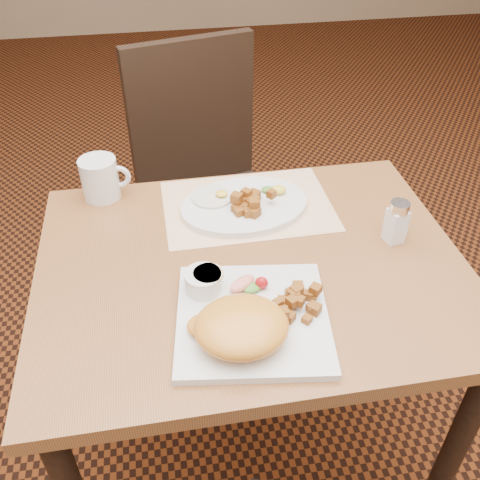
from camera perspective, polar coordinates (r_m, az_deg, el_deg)
name	(u,v)px	position (r m, az deg, el deg)	size (l,w,h in m)	color
ground	(248,450)	(1.72, 0.89, -21.52)	(8.00, 8.00, 0.00)	black
table	(251,298)	(1.21, 1.19, -6.23)	(0.90, 0.70, 0.75)	#955A2E
chair_far	(207,180)	(1.78, -3.58, 6.37)	(0.51, 0.52, 0.97)	black
placemat	(247,206)	(1.29, 0.80, 3.66)	(0.40, 0.28, 0.00)	white
plate_square	(253,318)	(1.00, 1.36, -8.37)	(0.28, 0.28, 0.02)	silver
plate_oval	(244,206)	(1.27, 0.47, 3.67)	(0.30, 0.23, 0.02)	silver
hollandaise_mound	(240,327)	(0.94, 0.04, -9.26)	(0.18, 0.15, 0.06)	orange
ramekin	(204,280)	(1.03, -3.90, -4.33)	(0.08, 0.07, 0.04)	silver
garnish_sq	(249,284)	(1.04, 0.97, -4.73)	(0.09, 0.06, 0.03)	#387223
fried_egg	(213,196)	(1.29, -2.87, 4.69)	(0.10, 0.10, 0.02)	white
garnish_ov	(275,190)	(1.30, 3.76, 5.37)	(0.07, 0.05, 0.02)	#387223
salt_shaker	(397,221)	(1.20, 16.36, 1.93)	(0.05, 0.05, 0.10)	white
coffee_mug	(101,178)	(1.34, -14.63, 6.38)	(0.12, 0.09, 0.10)	silver
home_fries_sq	(294,301)	(1.01, 5.83, -6.47)	(0.11, 0.10, 0.03)	#945217
home_fries_ov	(250,202)	(1.25, 1.05, 4.09)	(0.11, 0.10, 0.04)	#945217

